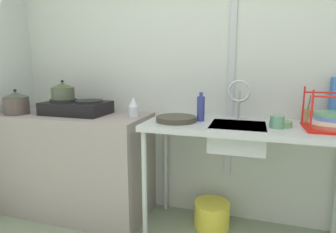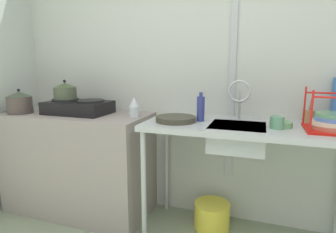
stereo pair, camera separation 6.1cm
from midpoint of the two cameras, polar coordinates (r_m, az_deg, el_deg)
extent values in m
cube|color=#B8BAB1|center=(2.24, 10.15, 9.52)|extent=(4.43, 0.10, 2.44)
cube|color=#ACAEB0|center=(2.18, 12.45, 12.63)|extent=(0.05, 0.01, 1.95)
cube|color=gray|center=(2.51, -19.10, -9.19)|extent=(1.23, 0.56, 0.86)
cube|color=#ACAEB0|center=(1.94, 15.18, -2.12)|extent=(1.40, 0.56, 0.04)
cylinder|color=#A8B0AE|center=(1.98, -5.84, -14.64)|extent=(0.04, 0.04, 0.82)
cylinder|color=#B0AEB2|center=(2.40, -1.26, -10.01)|extent=(0.04, 0.04, 0.82)
cube|color=black|center=(2.38, -19.25, 1.70)|extent=(0.52, 0.33, 0.10)
cylinder|color=black|center=(2.45, -21.68, 3.19)|extent=(0.22, 0.22, 0.02)
cylinder|color=black|center=(2.30, -16.85, 3.06)|extent=(0.22, 0.22, 0.02)
cylinder|color=#444C38|center=(2.44, -21.77, 4.51)|extent=(0.18, 0.18, 0.10)
cone|color=#414D30|center=(2.44, -21.87, 6.09)|extent=(0.19, 0.19, 0.04)
sphere|color=black|center=(2.44, -21.92, 6.82)|extent=(0.02, 0.02, 0.02)
cylinder|color=#473B36|center=(2.58, -29.69, 1.99)|extent=(0.20, 0.20, 0.14)
cone|color=#3B4535|center=(2.57, -29.88, 4.00)|extent=(0.20, 0.20, 0.04)
sphere|color=black|center=(2.57, -29.94, 4.73)|extent=(0.02, 0.02, 0.02)
cylinder|color=silver|center=(2.15, -8.01, 1.02)|extent=(0.08, 0.08, 0.08)
cone|color=silver|center=(2.14, -8.07, 3.05)|extent=(0.08, 0.08, 0.07)
cube|color=#ACAEB0|center=(1.92, 13.42, -4.09)|extent=(0.36, 0.35, 0.17)
cylinder|color=#ACAEB0|center=(2.08, 13.79, 2.37)|extent=(0.02, 0.02, 0.22)
torus|color=#ACAEB0|center=(2.00, 13.79, 5.16)|extent=(0.16, 0.02, 0.16)
cylinder|color=#3C392C|center=(1.95, 0.80, -0.51)|extent=(0.29, 0.29, 0.04)
cylinder|color=red|center=(1.77, 26.95, 0.87)|extent=(0.01, 0.01, 0.26)
cylinder|color=red|center=(2.05, 25.67, 2.11)|extent=(0.01, 0.01, 0.26)
cylinder|color=red|center=(2.06, 29.73, 4.35)|extent=(0.28, 0.01, 0.01)
cube|color=red|center=(1.96, 30.03, -2.26)|extent=(0.30, 0.30, 0.01)
cylinder|color=#B75B48|center=(1.95, 30.30, -1.76)|extent=(0.24, 0.24, 0.03)
cylinder|color=beige|center=(1.95, 29.86, -0.98)|extent=(0.23, 0.23, 0.03)
cylinder|color=#546EB4|center=(1.95, 30.39, -0.34)|extent=(0.21, 0.21, 0.03)
cylinder|color=#5F9466|center=(1.95, 30.36, 0.42)|extent=(0.20, 0.20, 0.03)
cylinder|color=#5C9370|center=(1.86, 20.98, -1.05)|extent=(0.09, 0.09, 0.08)
cylinder|color=#669E65|center=(1.93, 21.68, -1.37)|extent=(0.14, 0.14, 0.04)
cylinder|color=navy|center=(1.97, 5.99, 1.62)|extent=(0.06, 0.06, 0.18)
cylinder|color=navy|center=(1.96, 6.04, 4.62)|extent=(0.03, 0.03, 0.03)
cylinder|color=#9D7045|center=(2.18, 26.44, 0.16)|extent=(0.07, 0.07, 0.08)
cylinder|color=olive|center=(2.17, 26.58, 1.90)|extent=(0.02, 0.05, 0.16)
cylinder|color=yellow|center=(2.30, 8.32, -19.64)|extent=(0.27, 0.27, 0.20)
camera|label=1|loc=(0.03, -90.86, -0.16)|focal=29.16mm
camera|label=2|loc=(0.03, 89.14, 0.16)|focal=29.16mm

